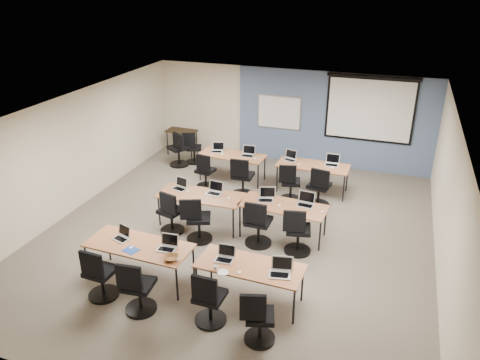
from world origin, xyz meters
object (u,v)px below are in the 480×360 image
at_px(task_chair_0, 100,278).
at_px(spare_chair_b, 179,152).
at_px(laptop_10, 290,158).
at_px(utility_table, 182,133).
at_px(training_table_back_right, 313,167).
at_px(laptop_0, 122,235).
at_px(laptop_1, 168,245).
at_px(task_chair_4, 171,216).
at_px(laptop_7, 306,202).
at_px(task_chair_9, 242,180).
at_px(task_chair_10, 290,186).
at_px(spare_chair_a, 193,150).
at_px(laptop_4, 180,186).
at_px(task_chair_6, 258,227).
at_px(task_chair_1, 137,291).
at_px(whiteboard, 279,112).
at_px(laptop_9, 248,153).
at_px(projector_screen, 370,105).
at_px(laptop_6, 266,197).
at_px(laptop_3, 281,270).
at_px(laptop_8, 217,149).
at_px(task_chair_5, 197,223).
at_px(laptop_2, 225,256).
at_px(task_chair_11, 319,190).
at_px(task_chair_2, 209,302).
at_px(laptop_5, 215,191).
at_px(task_chair_8, 205,174).
at_px(task_chair_7, 297,235).
at_px(training_table_front_left, 139,247).
at_px(training_table_front_right, 250,268).
at_px(laptop_11, 332,162).
at_px(training_table_mid_left, 201,197).
at_px(training_table_mid_right, 283,207).
at_px(task_chair_3, 258,321).
at_px(training_table_back_left, 232,156).

height_order(task_chair_0, spare_chair_b, spare_chair_b).
relative_size(laptop_10, utility_table, 0.35).
height_order(training_table_back_right, laptop_0, laptop_0).
height_order(laptop_1, task_chair_4, task_chair_4).
height_order(laptop_7, task_chair_9, task_chair_9).
xyz_separation_m(task_chair_10, spare_chair_a, (-3.25, 1.48, -0.01)).
bearing_deg(utility_table, laptop_4, -62.59).
relative_size(task_chair_6, utility_table, 1.13).
bearing_deg(task_chair_1, laptop_7, 52.19).
distance_m(laptop_1, task_chair_10, 4.14).
bearing_deg(task_chair_9, task_chair_6, -65.82).
bearing_deg(task_chair_10, whiteboard, 97.40).
bearing_deg(laptop_0, laptop_9, 97.75).
bearing_deg(training_table_back_right, task_chair_1, -107.39).
xyz_separation_m(projector_screen, laptop_6, (-1.67, -4.08, -1.09)).
xyz_separation_m(laptop_3, laptop_8, (-3.01, 4.80, -0.00)).
bearing_deg(laptop_4, task_chair_5, -32.21).
xyz_separation_m(laptop_2, task_chair_11, (0.90, 3.84, -0.36)).
distance_m(task_chair_2, laptop_3, 1.25).
xyz_separation_m(laptop_5, task_chair_10, (1.31, 1.60, -0.39)).
distance_m(task_chair_8, task_chair_11, 2.96).
relative_size(task_chair_7, spare_chair_b, 0.98).
distance_m(training_table_front_left, laptop_10, 5.10).
xyz_separation_m(task_chair_9, task_chair_11, (1.90, 0.06, -0.01)).
xyz_separation_m(training_table_front_right, laptop_10, (-0.49, 4.80, 0.11)).
xyz_separation_m(laptop_10, laptop_11, (1.07, 0.02, 0.00)).
bearing_deg(projector_screen, task_chair_6, -109.26).
xyz_separation_m(laptop_10, spare_chair_b, (-3.32, 0.29, -0.36)).
bearing_deg(training_table_front_right, laptop_2, 177.27).
xyz_separation_m(training_table_back_right, laptop_0, (-2.60, -4.60, 0.10)).
relative_size(task_chair_9, task_chair_10, 1.05).
xyz_separation_m(laptop_2, task_chair_8, (-2.06, 3.92, -0.39)).
distance_m(training_table_mid_left, laptop_0, 2.21).
relative_size(task_chair_1, task_chair_7, 0.99).
distance_m(training_table_back_right, laptop_8, 2.62).
distance_m(laptop_0, laptop_7, 3.75).
distance_m(training_table_back_right, laptop_3, 4.72).
xyz_separation_m(task_chair_10, spare_chair_b, (-3.54, 1.14, 0.02)).
bearing_deg(training_table_mid_right, projector_screen, 77.19).
bearing_deg(task_chair_7, laptop_11, 74.75).
distance_m(laptop_5, laptop_8, 2.56).
xyz_separation_m(task_chair_6, laptop_10, (-0.08, 3.05, 0.36)).
bearing_deg(laptop_1, task_chair_5, 90.15).
relative_size(task_chair_0, task_chair_8, 1.04).
bearing_deg(task_chair_2, laptop_0, 160.32).
distance_m(laptop_3, task_chair_3, 0.92).
bearing_deg(training_table_back_left, task_chair_11, -13.76).
relative_size(training_table_mid_right, spare_chair_b, 1.75).
height_order(training_table_back_right, spare_chair_a, spare_chair_a).
height_order(task_chair_10, laptop_11, laptop_11).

